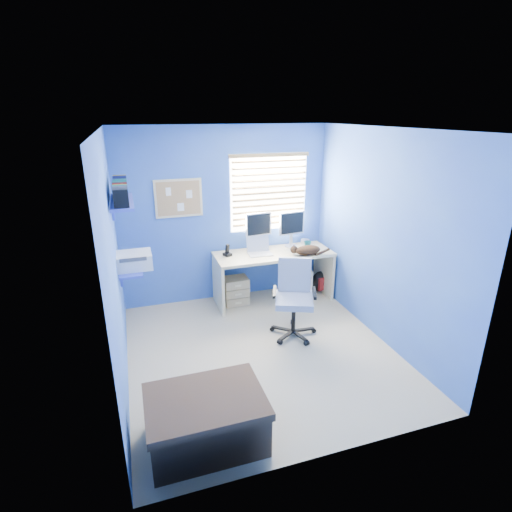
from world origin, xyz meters
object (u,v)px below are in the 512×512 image
object	(u,v)px
desk	(273,276)
tower_pc	(300,281)
laptop	(260,247)
cat	(308,250)
office_chair	(294,308)

from	to	relation	value
desk	tower_pc	distance (m)	0.47
laptop	tower_pc	distance (m)	0.91
desk	laptop	bearing A→B (deg)	-178.82
laptop	tower_pc	bearing A→B (deg)	5.15
desk	cat	bearing A→B (deg)	-27.60
laptop	tower_pc	size ratio (longest dim) A/B	0.73
laptop	office_chair	xyz separation A→B (m)	(0.11, -0.99, -0.49)
tower_pc	laptop	bearing A→B (deg)	-179.01
tower_pc	office_chair	size ratio (longest dim) A/B	0.47
desk	laptop	xyz separation A→B (m)	(-0.21, -0.00, 0.48)
cat	tower_pc	world-z (taller)	cat
office_chair	laptop	bearing A→B (deg)	96.57
desk	laptop	size ratio (longest dim) A/B	5.13
cat	office_chair	distance (m)	1.03
office_chair	cat	bearing A→B (deg)	55.41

